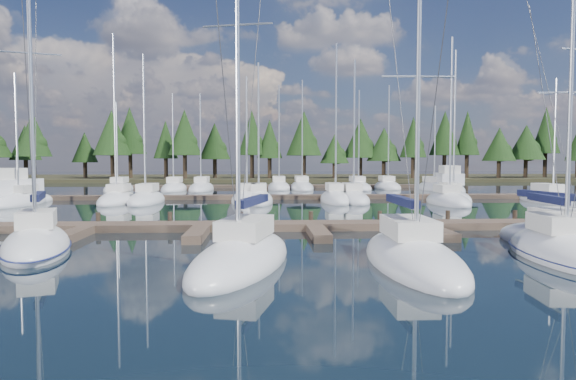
{
  "coord_description": "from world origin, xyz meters",
  "views": [
    {
      "loc": [
        -2.81,
        -10.15,
        3.85
      ],
      "look_at": [
        -1.16,
        22.0,
        1.95
      ],
      "focal_mm": 32.0,
      "sensor_mm": 36.0,
      "label": 1
    }
  ],
  "objects": [
    {
      "name": "front_sailboat_1",
      "position": [
        -12.26,
        11.7,
        0.3
      ],
      "size": [
        4.92,
        8.13,
        14.8
      ],
      "color": "silver",
      "rests_on": "ground"
    },
    {
      "name": "front_sailboat_5",
      "position": [
        10.46,
        10.85,
        0.29
      ],
      "size": [
        4.77,
        9.5,
        15.1
      ],
      "color": "silver",
      "rests_on": "ground"
    },
    {
      "name": "back_sailboat_rows",
      "position": [
        -0.03,
        45.48,
        0.26
      ],
      "size": [
        48.98,
        33.2,
        15.59
      ],
      "color": "silver",
      "rests_on": "ground"
    },
    {
      "name": "front_sailboat_2",
      "position": [
        -3.52,
        8.36,
        0.3
      ],
      "size": [
        4.87,
        9.28,
        15.43
      ],
      "color": "silver",
      "rests_on": "ground"
    },
    {
      "name": "front_sailboat_3",
      "position": [
        2.64,
        8.08,
        0.27
      ],
      "size": [
        2.93,
        9.03,
        12.24
      ],
      "color": "silver",
      "rests_on": "ground"
    },
    {
      "name": "tree_line",
      "position": [
        -1.16,
        80.15,
        7.39
      ],
      "size": [
        185.63,
        11.51,
        13.01
      ],
      "color": "black",
      "rests_on": "far_shore"
    },
    {
      "name": "main_dock",
      "position": [
        0.0,
        17.36,
        0.2
      ],
      "size": [
        44.0,
        6.13,
        0.9
      ],
      "color": "brown",
      "rests_on": "ground"
    },
    {
      "name": "back_docks",
      "position": [
        0.0,
        49.58,
        0.2
      ],
      "size": [
        50.0,
        21.8,
        0.4
      ],
      "color": "brown",
      "rests_on": "ground"
    },
    {
      "name": "front_sailboat_4",
      "position": [
        8.81,
        9.06,
        0.27
      ],
      "size": [
        3.63,
        8.11,
        11.57
      ],
      "color": "silver",
      "rests_on": "ground"
    },
    {
      "name": "ground",
      "position": [
        0.0,
        30.0,
        0.0
      ],
      "size": [
        260.0,
        260.0,
        0.0
      ],
      "primitive_type": "plane",
      "color": "black",
      "rests_on": "ground"
    },
    {
      "name": "motor_yacht_right",
      "position": [
        20.24,
        52.02,
        0.56
      ],
      "size": [
        4.89,
        10.71,
        5.18
      ],
      "color": "silver",
      "rests_on": "ground"
    },
    {
      "name": "motor_yacht_left",
      "position": [
        -24.6,
        34.97,
        0.55
      ],
      "size": [
        6.31,
        10.79,
        5.13
      ],
      "color": "silver",
      "rests_on": "ground"
    },
    {
      "name": "far_shore",
      "position": [
        0.0,
        90.0,
        0.3
      ],
      "size": [
        220.0,
        30.0,
        0.6
      ],
      "primitive_type": "cube",
      "color": "#302D1B",
      "rests_on": "ground"
    }
  ]
}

